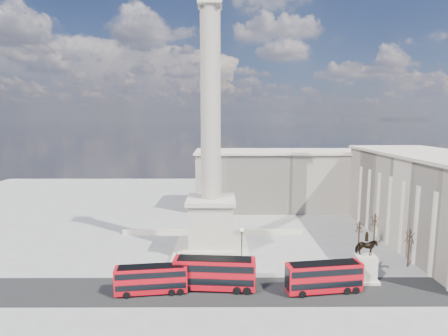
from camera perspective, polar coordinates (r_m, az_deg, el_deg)
name	(u,v)px	position (r m, az deg, el deg)	size (l,w,h in m)	color
ground	(210,264)	(64.09, -2.23, -15.35)	(180.00, 180.00, 0.00)	gray
asphalt_road	(242,291)	(55.08, 2.91, -19.44)	(120.00, 9.00, 0.01)	black
nelsons_column	(211,187)	(65.08, -2.14, -3.07)	(14.00, 14.00, 49.85)	beige
balustrade_wall	(213,232)	(78.87, -1.83, -10.39)	(40.00, 0.60, 1.10)	beige
building_east	(434,199)	(82.66, 31.08, -4.39)	(19.00, 46.00, 18.60)	#BFB19C
building_northeast	(284,179)	(101.88, 9.85, -1.81)	(51.00, 17.00, 16.60)	#BFB19C
red_bus_a	(152,279)	(54.50, -11.68, -17.33)	(10.61, 3.62, 4.22)	#B40914
red_bus_b	(215,273)	(54.37, -1.45, -16.80)	(12.29, 3.69, 4.91)	#B40914
red_bus_c	(324,277)	(55.71, 16.05, -16.71)	(11.42, 4.05, 4.53)	#B40914
victorian_lamp	(242,245)	(61.06, 2.92, -12.39)	(0.60, 0.60, 7.02)	black
equestrian_statue	(365,264)	(60.78, 22.05, -14.39)	(3.91, 2.93, 8.17)	beige
bare_tree_near	(410,235)	(68.69, 28.07, -9.68)	(1.64, 1.64, 7.16)	#332319
bare_tree_mid	(359,227)	(72.50, 21.24, -8.91)	(1.67, 1.67, 6.35)	#332319
bare_tree_far	(375,220)	(75.78, 23.43, -7.76)	(1.77, 1.77, 7.22)	#332319
pedestrian_walking	(368,275)	(62.19, 22.40, -15.85)	(0.63, 0.42, 1.74)	#212723
pedestrian_standing	(352,263)	(65.67, 20.18, -14.35)	(0.94, 0.73, 1.93)	#212723
pedestrian_crossing	(321,273)	(60.72, 15.50, -16.23)	(0.89, 0.37, 1.52)	#212723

